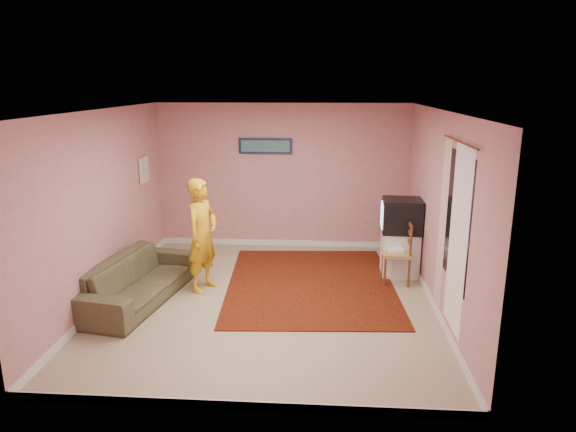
# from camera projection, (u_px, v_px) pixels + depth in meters

# --- Properties ---
(ground) EXTENTS (5.00, 5.00, 0.00)m
(ground) POSITION_uv_depth(u_px,v_px,m) (269.00, 300.00, 7.15)
(ground) COLOR tan
(ground) RESTS_ON ground
(wall_back) EXTENTS (4.50, 0.02, 2.60)m
(wall_back) POSITION_uv_depth(u_px,v_px,m) (282.00, 176.00, 9.24)
(wall_back) COLOR tan
(wall_back) RESTS_ON ground
(wall_front) EXTENTS (4.50, 0.02, 2.60)m
(wall_front) POSITION_uv_depth(u_px,v_px,m) (237.00, 279.00, 4.41)
(wall_front) COLOR tan
(wall_front) RESTS_ON ground
(wall_left) EXTENTS (0.02, 5.00, 2.60)m
(wall_left) POSITION_uv_depth(u_px,v_px,m) (103.00, 207.00, 6.97)
(wall_left) COLOR tan
(wall_left) RESTS_ON ground
(wall_right) EXTENTS (0.02, 5.00, 2.60)m
(wall_right) POSITION_uv_depth(u_px,v_px,m) (439.00, 213.00, 6.68)
(wall_right) COLOR tan
(wall_right) RESTS_ON ground
(ceiling) EXTENTS (4.50, 5.00, 0.02)m
(ceiling) POSITION_uv_depth(u_px,v_px,m) (267.00, 110.00, 6.50)
(ceiling) COLOR white
(ceiling) RESTS_ON wall_back
(baseboard_back) EXTENTS (4.50, 0.02, 0.10)m
(baseboard_back) POSITION_uv_depth(u_px,v_px,m) (283.00, 243.00, 9.54)
(baseboard_back) COLOR silver
(baseboard_back) RESTS_ON ground
(baseboard_front) EXTENTS (4.50, 0.02, 0.10)m
(baseboard_front) POSITION_uv_depth(u_px,v_px,m) (241.00, 405.00, 4.74)
(baseboard_front) COLOR silver
(baseboard_front) RESTS_ON ground
(baseboard_left) EXTENTS (0.02, 5.00, 0.10)m
(baseboard_left) POSITION_uv_depth(u_px,v_px,m) (112.00, 292.00, 7.29)
(baseboard_left) COLOR silver
(baseboard_left) RESTS_ON ground
(baseboard_right) EXTENTS (0.02, 5.00, 0.10)m
(baseboard_right) POSITION_uv_depth(u_px,v_px,m) (432.00, 301.00, 6.99)
(baseboard_right) COLOR silver
(baseboard_right) RESTS_ON ground
(window) EXTENTS (0.01, 1.10, 1.50)m
(window) POSITION_uv_depth(u_px,v_px,m) (457.00, 219.00, 5.77)
(window) COLOR black
(window) RESTS_ON wall_right
(curtain_sheer) EXTENTS (0.01, 0.75, 2.10)m
(curtain_sheer) POSITION_uv_depth(u_px,v_px,m) (458.00, 240.00, 5.68)
(curtain_sheer) COLOR white
(curtain_sheer) RESTS_ON wall_right
(curtain_floral) EXTENTS (0.01, 0.35, 2.10)m
(curtain_floral) POSITION_uv_depth(u_px,v_px,m) (442.00, 223.00, 6.35)
(curtain_floral) COLOR white
(curtain_floral) RESTS_ON wall_right
(curtain_rod) EXTENTS (0.02, 1.40, 0.02)m
(curtain_rod) POSITION_uv_depth(u_px,v_px,m) (460.00, 142.00, 5.55)
(curtain_rod) COLOR #5B2E1B
(curtain_rod) RESTS_ON wall_right
(picture_back) EXTENTS (0.95, 0.04, 0.28)m
(picture_back) POSITION_uv_depth(u_px,v_px,m) (265.00, 146.00, 9.09)
(picture_back) COLOR #141D38
(picture_back) RESTS_ON wall_back
(picture_left) EXTENTS (0.04, 0.38, 0.42)m
(picture_left) POSITION_uv_depth(u_px,v_px,m) (144.00, 170.00, 8.45)
(picture_left) COLOR beige
(picture_left) RESTS_ON wall_left
(area_rug) EXTENTS (2.62, 3.20, 0.02)m
(area_rug) POSITION_uv_depth(u_px,v_px,m) (311.00, 284.00, 7.72)
(area_rug) COLOR black
(area_rug) RESTS_ON ground
(tv_cabinet) EXTENTS (0.55, 0.50, 0.70)m
(tv_cabinet) POSITION_uv_depth(u_px,v_px,m) (400.00, 253.00, 8.03)
(tv_cabinet) COLOR silver
(tv_cabinet) RESTS_ON ground
(crt_tv) EXTENTS (0.64, 0.57, 0.52)m
(crt_tv) POSITION_uv_depth(u_px,v_px,m) (402.00, 216.00, 7.88)
(crt_tv) COLOR black
(crt_tv) RESTS_ON tv_cabinet
(chair_a) EXTENTS (0.47, 0.45, 0.52)m
(chair_a) POSITION_uv_depth(u_px,v_px,m) (397.00, 229.00, 8.50)
(chair_a) COLOR tan
(chair_a) RESTS_ON ground
(dvd_player) EXTENTS (0.39, 0.30, 0.06)m
(dvd_player) POSITION_uv_depth(u_px,v_px,m) (397.00, 233.00, 8.52)
(dvd_player) COLOR #B7B6BB
(dvd_player) RESTS_ON chair_a
(blue_throw) EXTENTS (0.44, 0.05, 0.46)m
(blue_throw) POSITION_uv_depth(u_px,v_px,m) (396.00, 215.00, 8.64)
(blue_throw) COLOR #85B8DB
(blue_throw) RESTS_ON chair_a
(chair_b) EXTENTS (0.42, 0.44, 0.52)m
(chair_b) POSITION_uv_depth(u_px,v_px,m) (397.00, 246.00, 7.66)
(chair_b) COLOR tan
(chair_b) RESTS_ON ground
(game_console) EXTENTS (0.23, 0.18, 0.04)m
(game_console) POSITION_uv_depth(u_px,v_px,m) (397.00, 250.00, 7.68)
(game_console) COLOR white
(game_console) RESTS_ON chair_b
(sofa) EXTENTS (1.17, 2.22, 0.62)m
(sofa) POSITION_uv_depth(u_px,v_px,m) (138.00, 280.00, 7.06)
(sofa) COLOR brown
(sofa) RESTS_ON ground
(person) EXTENTS (0.58, 0.70, 1.65)m
(person) POSITION_uv_depth(u_px,v_px,m) (202.00, 235.00, 7.34)
(person) COLOR gold
(person) RESTS_ON ground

